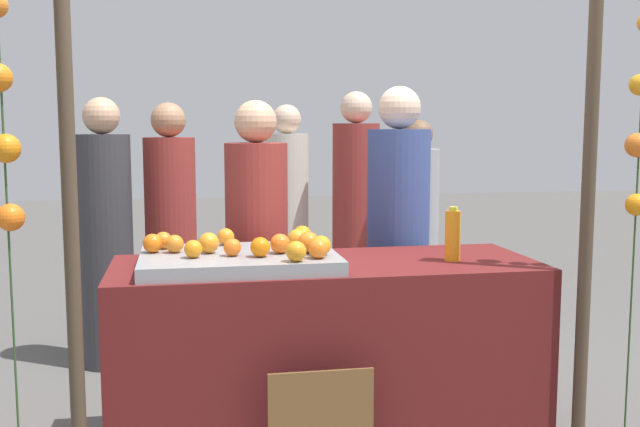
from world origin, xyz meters
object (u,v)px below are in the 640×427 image
orange_0 (260,247)px  vendor_left (257,267)px  orange_1 (321,246)px  stall_counter (326,356)px  vendor_right (398,254)px  juice_bottle (453,235)px

orange_0 → vendor_left: (0.06, 0.72, -0.22)m
orange_0 → vendor_left: vendor_left is taller
orange_0 → orange_1: (0.26, -0.01, 0.00)m
orange_0 → stall_counter: bearing=26.0°
stall_counter → orange_0: size_ratio=22.59×
vendor_left → vendor_right: (0.76, 0.05, 0.04)m
orange_1 → vendor_right: bearing=53.8°
stall_counter → orange_1: (-0.05, -0.16, 0.53)m
vendor_right → juice_bottle: bearing=-85.6°
orange_1 → juice_bottle: (0.62, 0.09, 0.01)m
stall_counter → juice_bottle: 0.79m
vendor_left → stall_counter: bearing=-66.1°
orange_0 → juice_bottle: size_ratio=0.34×
orange_1 → juice_bottle: size_ratio=0.34×
stall_counter → vendor_right: size_ratio=1.12×
vendor_left → vendor_right: 0.77m
juice_bottle → vendor_left: size_ratio=0.15×
vendor_right → orange_0: bearing=-137.0°
orange_1 → vendor_left: bearing=105.4°
stall_counter → vendor_right: (0.51, 0.61, 0.35)m
orange_0 → vendor_right: (0.82, 0.76, -0.19)m
stall_counter → juice_bottle: size_ratio=7.73×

